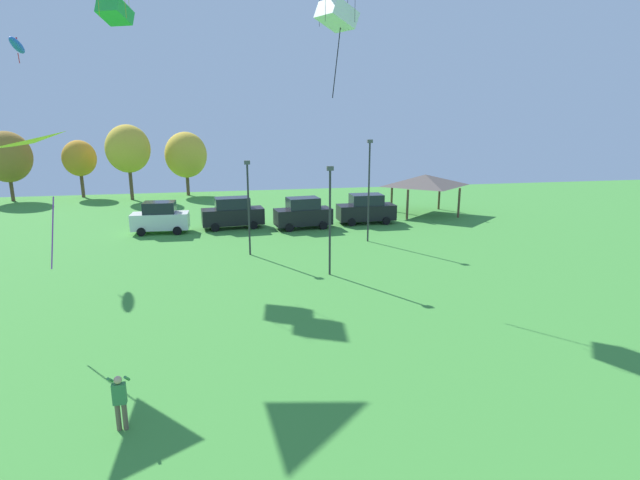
# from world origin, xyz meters

# --- Properties ---
(person_standing_mid_field) EXTENTS (0.52, 0.49, 1.70)m
(person_standing_mid_field) POSITION_xyz_m (-7.50, 12.91, 0.95)
(person_standing_mid_field) COLOR brown
(person_standing_mid_field) RESTS_ON ground
(kite_flying_2) EXTENTS (0.66, 2.50, 1.60)m
(kite_flying_2) POSITION_xyz_m (-16.58, 35.93, 12.93)
(kite_flying_2) COLOR blue
(kite_flying_3) EXTENTS (3.44, 3.42, 0.71)m
(kite_flying_3) POSITION_xyz_m (-11.85, 27.44, 13.42)
(kite_flying_3) COLOR orange
(kite_flying_5) EXTENTS (2.18, 2.90, 4.51)m
(kite_flying_5) POSITION_xyz_m (-9.93, 19.77, 6.96)
(kite_flying_5) COLOR yellow
(parked_car_leftmost) EXTENTS (4.24, 2.11, 2.39)m
(parked_car_leftmost) POSITION_xyz_m (-9.10, 38.37, 1.18)
(parked_car_leftmost) COLOR silver
(parked_car_leftmost) RESTS_ON ground
(parked_car_second_from_left) EXTENTS (4.93, 2.30, 2.46)m
(parked_car_second_from_left) POSITION_xyz_m (-3.66, 39.01, 1.21)
(parked_car_second_from_left) COLOR black
(parked_car_second_from_left) RESTS_ON ground
(parked_car_third_from_left) EXTENTS (4.62, 2.42, 2.46)m
(parked_car_third_from_left) POSITION_xyz_m (1.78, 37.84, 1.21)
(parked_car_third_from_left) COLOR black
(parked_car_third_from_left) RESTS_ON ground
(parked_car_rightmost_in_row) EXTENTS (4.71, 2.12, 2.43)m
(parked_car_rightmost_in_row) POSITION_xyz_m (7.21, 38.78, 1.19)
(parked_car_rightmost_in_row) COLOR black
(parked_car_rightmost_in_row) RESTS_ON ground
(park_pavilion) EXTENTS (6.15, 5.27, 3.60)m
(park_pavilion) POSITION_xyz_m (13.50, 41.61, 3.08)
(park_pavilion) COLOR brown
(park_pavilion) RESTS_ON ground
(light_post_0) EXTENTS (0.36, 0.20, 5.99)m
(light_post_0) POSITION_xyz_m (-2.84, 30.78, 3.39)
(light_post_0) COLOR #2D2D33
(light_post_0) RESTS_ON ground
(light_post_1) EXTENTS (0.36, 0.20, 7.10)m
(light_post_1) POSITION_xyz_m (5.57, 32.74, 3.96)
(light_post_1) COLOR #2D2D33
(light_post_1) RESTS_ON ground
(light_post_2) EXTENTS (0.36, 0.20, 6.03)m
(light_post_2) POSITION_xyz_m (1.27, 25.72, 3.41)
(light_post_2) COLOR #2D2D33
(light_post_2) RESTS_ON ground
(treeline_tree_0) EXTENTS (4.76, 4.76, 7.23)m
(treeline_tree_0) POSITION_xyz_m (-26.00, 56.93, 4.60)
(treeline_tree_0) COLOR brown
(treeline_tree_0) RESTS_ON ground
(treeline_tree_1) EXTENTS (3.52, 3.52, 6.20)m
(treeline_tree_1) POSITION_xyz_m (-19.39, 58.23, 4.25)
(treeline_tree_1) COLOR brown
(treeline_tree_1) RESTS_ON ground
(treeline_tree_2) EXTENTS (4.52, 4.52, 7.87)m
(treeline_tree_2) POSITION_xyz_m (-13.84, 55.41, 5.37)
(treeline_tree_2) COLOR brown
(treeline_tree_2) RESTS_ON ground
(treeline_tree_3) EXTENTS (4.57, 4.57, 7.04)m
(treeline_tree_3) POSITION_xyz_m (-8.14, 57.48, 4.51)
(treeline_tree_3) COLOR brown
(treeline_tree_3) RESTS_ON ground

